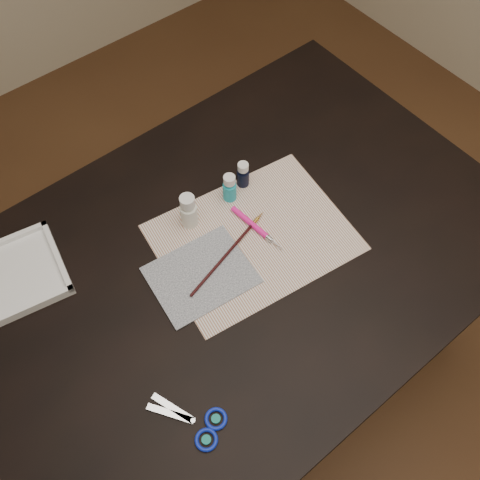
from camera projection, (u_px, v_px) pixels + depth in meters
ground at (240, 361)px, 1.89m from camera, size 3.50×3.50×0.02m
table at (240, 317)px, 1.56m from camera, size 1.30×0.90×0.75m
paper at (253, 237)px, 1.26m from camera, size 0.48×0.39×0.00m
canvas at (201, 275)px, 1.20m from camera, size 0.24×0.20×0.00m
paint_bottle_white at (189, 211)px, 1.24m from camera, size 0.05×0.05×0.10m
paint_bottle_cyan at (230, 188)px, 1.29m from camera, size 0.04×0.04×0.08m
paint_bottle_navy at (243, 174)px, 1.31m from camera, size 0.03×0.03×0.07m
paintbrush at (229, 252)px, 1.23m from camera, size 0.27×0.08×0.01m
craft_knife at (258, 229)px, 1.26m from camera, size 0.03×0.17×0.01m
scissors at (184, 421)px, 1.03m from camera, size 0.17×0.19×0.01m
palette_tray at (17, 274)px, 1.20m from camera, size 0.24×0.24×0.02m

